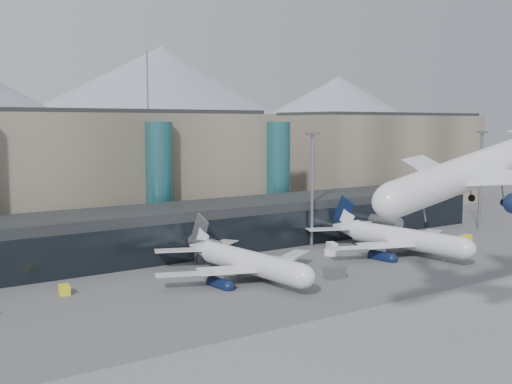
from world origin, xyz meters
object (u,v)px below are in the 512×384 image
veh_d (332,247)px  jet_parked_right (390,231)px  veh_h (278,274)px  veh_c (335,272)px  lightmast_right (481,175)px  veh_b (64,290)px  hero_jet (497,155)px  veh_e (466,238)px  lightmast_mid (312,182)px  veh_g (331,253)px  jet_parked_mid (239,253)px

veh_d → jet_parked_right: bearing=-112.1°
jet_parked_right → veh_d: jet_parked_right is taller
veh_h → veh_c: bearing=-72.1°
lightmast_right → veh_b: lightmast_right is taller
hero_jet → veh_e: 75.03m
lightmast_right → veh_d: size_ratio=8.18×
lightmast_mid → veh_c: size_ratio=6.71×
jet_parked_right → veh_c: bearing=107.6°
lightmast_mid → lightmast_right: same height
veh_d → veh_c: bearing=161.0°
jet_parked_right → veh_d: (-8.98, 8.57, -3.86)m
lightmast_mid → veh_g: lightmast_mid is taller
veh_c → veh_e: 50.56m
veh_b → veh_c: (43.39, -16.97, 0.30)m
hero_jet → jet_parked_right: hero_jet is taller
veh_e → veh_g: 37.71m
jet_parked_mid → jet_parked_right: bearing=-94.2°
lightmast_mid → veh_b: bearing=-171.5°
veh_g → veh_d: bearing=108.5°
veh_e → lightmast_mid: bearing=162.6°
jet_parked_right → veh_b: bearing=79.7°
jet_parked_mid → lightmast_mid: bearing=-66.9°
lightmast_mid → jet_parked_right: bearing=-59.9°
hero_jet → veh_d: bearing=75.7°
jet_parked_right → veh_e: size_ratio=14.86×
veh_b → veh_e: veh_b is taller
veh_c → veh_d: (16.25, 18.97, -0.17)m
veh_e → veh_h: (-58.40, -4.17, 0.17)m
veh_d → veh_b: bearing=113.5°
jet_parked_right → veh_e: jet_parked_right is taller
lightmast_mid → hero_jet: size_ratio=0.68×
veh_c → veh_h: bearing=151.4°
lightmast_mid → veh_d: 15.18m
lightmast_mid → veh_h: 35.11m
jet_parked_right → veh_c: jet_parked_right is taller
hero_jet → veh_e: bearing=46.7°
veh_h → lightmast_mid: bearing=-1.7°
veh_c → hero_jet: bearing=-96.6°
hero_jet → veh_g: 58.58m
veh_c → jet_parked_right: bearing=24.6°
lightmast_mid → hero_jet: 66.16m
veh_c → lightmast_right: bearing=17.3°
jet_parked_mid → veh_c: bearing=-131.3°
hero_jet → jet_parked_mid: 50.75m
veh_g → veh_c: bearing=-67.7°
lightmast_right → veh_b: 110.49m
veh_g → jet_parked_right: bearing=42.7°
hero_jet → veh_g: bearing=77.9°
jet_parked_right → veh_c: size_ratio=10.19×
lightmast_right → veh_h: bearing=-170.4°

